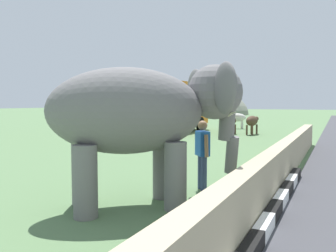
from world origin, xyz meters
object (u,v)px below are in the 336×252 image
cow_near (230,121)px  cow_far (236,118)px  bus_orange (171,103)px  elephant (145,113)px  cow_mid (252,121)px  person_handler (202,151)px

cow_near → cow_far: same height
bus_orange → cow_far: 6.53m
bus_orange → elephant: bearing=-156.6°
elephant → cow_far: (21.71, 3.89, -1.00)m
cow_near → cow_mid: same height
cow_near → elephant: bearing=-169.9°
bus_orange → cow_mid: (0.81, -5.42, -1.21)m
person_handler → cow_far: 20.48m
elephant → person_handler: 2.05m
bus_orange → cow_mid: bus_orange is taller
elephant → cow_mid: 16.98m
cow_near → cow_mid: size_ratio=0.95×
elephant → cow_near: bearing=10.1°
person_handler → bus_orange: bearing=27.7°
elephant → cow_far: 22.08m
elephant → bus_orange: bearing=23.4°
bus_orange → cow_near: (0.96, -3.92, -1.21)m
person_handler → cow_far: (19.98, 4.47, -0.06)m
cow_near → person_handler: bearing=-166.7°
bus_orange → person_handler: bearing=-152.3°
elephant → bus_orange: size_ratio=0.48×
person_handler → cow_mid: bearing=8.0°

